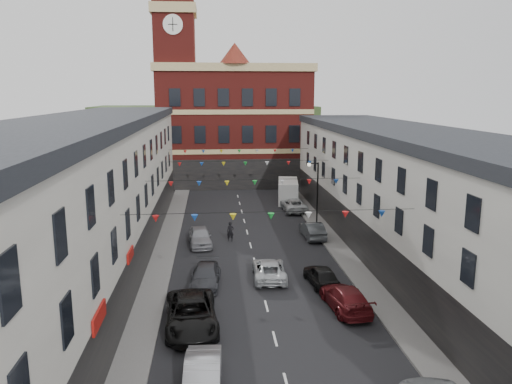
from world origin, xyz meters
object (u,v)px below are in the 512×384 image
object	(u,v)px
car_left_b	(202,377)
moving_car	(269,269)
car_right_c	(346,298)
car_right_d	(321,275)
pedestrian	(230,232)
white_van	(288,191)
car_left_d	(205,276)
car_left_e	(200,236)
car_right_e	(312,230)
street_lamp	(315,185)
car_left_c	(191,314)
car_right_f	(294,205)

from	to	relation	value
car_left_b	moving_car	distance (m)	13.43
car_right_c	car_right_d	bearing A→B (deg)	-86.56
car_right_c	pedestrian	world-z (taller)	pedestrian
white_van	car_right_c	bearing A→B (deg)	-84.24
car_left_d	white_van	xyz separation A→B (m)	(9.20, 24.87, 0.60)
car_right_c	white_van	size ratio (longest dim) A/B	0.86
car_left_b	car_right_c	distance (m)	11.05
car_left_d	white_van	distance (m)	26.52
car_left_e	car_right_c	xyz separation A→B (m)	(8.65, -13.22, -0.06)
car_left_e	car_right_e	xyz separation A→B (m)	(9.64, 1.28, -0.05)
car_left_e	car_right_d	world-z (taller)	car_left_e
street_lamp	car_right_c	xyz separation A→B (m)	(-2.03, -18.84, -3.20)
street_lamp	car_left_e	world-z (taller)	street_lamp
car_right_e	pedestrian	distance (m)	7.12
car_left_c	car_right_c	bearing A→B (deg)	6.38
car_right_d	car_right_f	world-z (taller)	car_right_f
car_right_e	car_right_c	bearing A→B (deg)	83.64
car_right_f	moving_car	xyz separation A→B (m)	(-4.84, -19.24, -0.05)
car_left_b	car_left_c	xyz separation A→B (m)	(-0.68, 5.91, 0.09)
pedestrian	car_right_f	bearing A→B (deg)	65.73
car_left_d	pedestrian	distance (m)	10.00
car_left_c	car_left_e	world-z (taller)	car_left_c
car_left_b	car_right_d	size ratio (longest dim) A/B	1.11
car_left_c	moving_car	distance (m)	8.44
car_left_d	car_right_f	bearing A→B (deg)	70.03
pedestrian	white_van	bearing A→B (deg)	74.73
car_right_e	car_left_b	bearing A→B (deg)	65.04
car_right_f	car_right_e	bearing A→B (deg)	88.86
car_right_f	pedestrian	world-z (taller)	pedestrian
street_lamp	car_right_c	distance (m)	19.21
street_lamp	car_left_c	bearing A→B (deg)	-117.93
car_left_e	moving_car	bearing A→B (deg)	-64.12
car_left_e	car_right_c	size ratio (longest dim) A/B	0.92
street_lamp	car_left_e	distance (m)	12.48
street_lamp	white_van	distance (m)	10.77
car_right_d	car_right_e	xyz separation A→B (m)	(1.57, 10.68, 0.04)
car_left_b	white_van	bearing A→B (deg)	78.20
car_left_e	car_right_c	distance (m)	15.80
car_left_e	moving_car	distance (m)	9.31
car_right_c	white_van	xyz separation A→B (m)	(1.08, 29.23, 0.55)
car_left_c	pedestrian	size ratio (longest dim) A/B	3.50
car_right_d	car_right_f	bearing A→B (deg)	-100.26
car_left_e	car_left_c	bearing A→B (deg)	-95.71
car_right_f	car_right_d	bearing A→B (deg)	84.51
car_left_c	white_van	size ratio (longest dim) A/B	1.03
car_right_e	car_right_f	distance (m)	9.98
car_left_c	car_right_d	xyz separation A→B (m)	(8.21, 5.41, -0.14)
car_left_e	car_right_c	world-z (taller)	car_left_e
car_left_d	white_van	size ratio (longest dim) A/B	0.79
car_left_c	car_left_e	bearing A→B (deg)	85.52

